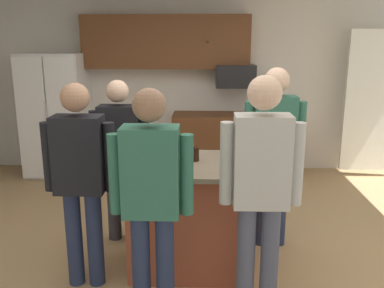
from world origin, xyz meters
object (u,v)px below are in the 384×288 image
(mug_blue_stoneware, at_px, (179,151))
(person_host_foreground, at_px, (120,151))
(person_elder_center, at_px, (151,193))
(person_guest_right, at_px, (80,173))
(kitchen_island, at_px, (191,215))
(person_guest_by_door, at_px, (261,183))
(glass_dark_ale, at_px, (147,153))
(tumbler_amber, at_px, (143,163))
(glass_pilsner, at_px, (169,160))
(glass_stout_tall, at_px, (195,154))
(refrigerator, at_px, (57,115))
(person_guest_left, at_px, (274,146))
(microwave_over_range, at_px, (235,76))

(mug_blue_stoneware, bearing_deg, person_host_foreground, 151.75)
(person_elder_center, distance_m, person_guest_right, 0.75)
(person_guest_right, bearing_deg, kitchen_island, -0.00)
(kitchen_island, height_order, person_guest_by_door, person_guest_by_door)
(person_guest_by_door, distance_m, glass_dark_ale, 1.11)
(tumbler_amber, relative_size, glass_pilsner, 0.94)
(person_host_foreground, xyz_separation_m, glass_stout_tall, (0.74, -0.44, 0.10))
(person_elder_center, bearing_deg, kitchen_island, 0.00)
(glass_stout_tall, bearing_deg, refrigerator, 129.59)
(tumbler_amber, xyz_separation_m, glass_dark_ale, (-0.00, 0.28, 0.00))
(mug_blue_stoneware, relative_size, glass_dark_ale, 0.83)
(glass_pilsner, bearing_deg, person_guest_right, -170.32)
(person_guest_left, height_order, glass_stout_tall, person_guest_left)
(person_guest_right, relative_size, glass_dark_ale, 10.82)
(glass_stout_tall, bearing_deg, mug_blue_stoneware, 139.28)
(microwave_over_range, bearing_deg, refrigerator, -177.40)
(person_host_foreground, xyz_separation_m, person_guest_right, (-0.15, -0.81, 0.04))
(microwave_over_range, relative_size, person_host_foreground, 0.35)
(person_guest_left, distance_m, mug_blue_stoneware, 0.91)
(person_guest_left, relative_size, glass_dark_ale, 11.24)
(tumbler_amber, xyz_separation_m, mug_blue_stoneware, (0.26, 0.43, -0.02))
(refrigerator, xyz_separation_m, mug_blue_stoneware, (1.95, -2.40, 0.12))
(microwave_over_range, height_order, person_guest_left, person_guest_left)
(tumbler_amber, bearing_deg, glass_stout_tall, 37.28)
(refrigerator, distance_m, person_guest_by_door, 4.13)
(person_host_foreground, distance_m, tumbler_amber, 0.83)
(person_guest_right, bearing_deg, person_guest_left, 5.08)
(person_guest_by_door, xyz_separation_m, mug_blue_stoneware, (-0.62, 0.83, -0.01))
(person_guest_right, distance_m, glass_pilsner, 0.70)
(person_guest_by_door, xyz_separation_m, person_host_foreground, (-1.21, 1.15, -0.10))
(kitchen_island, distance_m, person_host_foreground, 0.97)
(tumbler_amber, bearing_deg, person_guest_by_door, -24.61)
(kitchen_island, bearing_deg, person_guest_right, -160.36)
(refrigerator, height_order, person_guest_right, refrigerator)
(glass_dark_ale, bearing_deg, microwave_over_range, 71.09)
(glass_dark_ale, distance_m, glass_stout_tall, 0.40)
(person_elder_center, xyz_separation_m, person_host_foreground, (-0.46, 1.25, -0.05))
(microwave_over_range, xyz_separation_m, tumbler_amber, (-0.91, -2.95, -0.41))
(microwave_over_range, bearing_deg, mug_blue_stoneware, -104.56)
(glass_stout_tall, bearing_deg, person_host_foreground, 149.03)
(person_guest_left, bearing_deg, glass_stout_tall, -2.48)
(person_host_foreground, distance_m, glass_pilsner, 0.88)
(kitchen_island, xyz_separation_m, person_guest_left, (0.76, 0.44, 0.51))
(glass_dark_ale, relative_size, glass_stout_tall, 1.24)
(glass_dark_ale, bearing_deg, kitchen_island, -5.18)
(refrigerator, height_order, glass_pilsner, refrigerator)
(kitchen_island, height_order, glass_dark_ale, glass_dark_ale)
(person_host_foreground, relative_size, mug_blue_stoneware, 12.61)
(person_elder_center, height_order, glass_dark_ale, person_elder_center)
(person_guest_by_door, bearing_deg, person_guest_right, 37.87)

